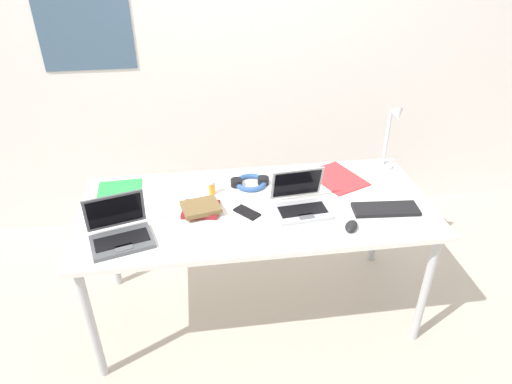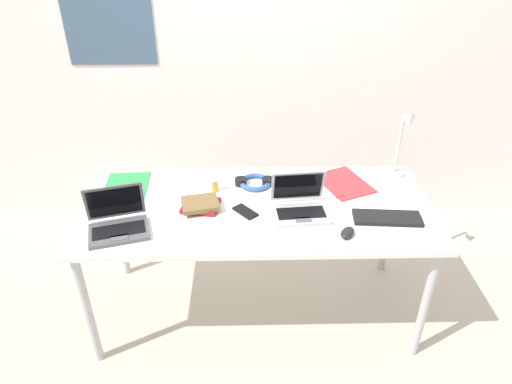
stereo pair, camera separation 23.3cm
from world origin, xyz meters
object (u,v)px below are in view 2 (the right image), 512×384
(computer_mouse, at_px, (347,233))
(external_keyboard, at_px, (387,218))
(laptop_front_left, at_px, (300,205))
(laptop_back_left, at_px, (118,222))
(desk_lamp, at_px, (401,145))
(book_stack, at_px, (200,205))
(pill_bottle, at_px, (215,185))
(headphones, at_px, (254,182))
(paper_folder_back_left, at_px, (126,187))
(paper_folder_near_lamp, at_px, (344,183))
(cell_phone, at_px, (245,212))

(computer_mouse, bearing_deg, external_keyboard, 61.95)
(laptop_front_left, relative_size, laptop_back_left, 0.89)
(desk_lamp, distance_m, laptop_front_left, 0.69)
(book_stack, bearing_deg, pill_bottle, 68.45)
(desk_lamp, bearing_deg, book_stack, -164.62)
(computer_mouse, bearing_deg, headphones, 164.43)
(headphones, height_order, pill_bottle, pill_bottle)
(computer_mouse, bearing_deg, book_stack, -166.70)
(laptop_back_left, distance_m, headphones, 0.77)
(paper_folder_back_left, bearing_deg, laptop_front_left, -15.75)
(desk_lamp, relative_size, headphones, 1.87)
(headphones, relative_size, paper_folder_back_left, 0.69)
(pill_bottle, bearing_deg, laptop_back_left, -142.33)
(pill_bottle, height_order, paper_folder_near_lamp, pill_bottle)
(computer_mouse, bearing_deg, laptop_back_left, -151.24)
(paper_folder_back_left, bearing_deg, cell_phone, -21.42)
(desk_lamp, height_order, paper_folder_near_lamp, desk_lamp)
(cell_phone, bearing_deg, computer_mouse, -63.20)
(computer_mouse, height_order, headphones, headphones)
(laptop_front_left, relative_size, external_keyboard, 0.87)
(cell_phone, distance_m, paper_folder_back_left, 0.70)
(laptop_back_left, height_order, headphones, laptop_back_left)
(desk_lamp, distance_m, cell_phone, 0.94)
(laptop_front_left, height_order, headphones, laptop_front_left)
(paper_folder_near_lamp, bearing_deg, book_stack, -163.68)
(pill_bottle, distance_m, paper_folder_near_lamp, 0.71)
(headphones, bearing_deg, paper_folder_near_lamp, -0.20)
(headphones, xyz_separation_m, paper_folder_back_left, (-0.70, -0.02, -0.01))
(desk_lamp, xyz_separation_m, cell_phone, (-0.86, -0.34, -0.19))
(paper_folder_near_lamp, xyz_separation_m, paper_folder_back_left, (-1.20, -0.01, 0.00))
(headphones, distance_m, pill_bottle, 0.22)
(paper_folder_near_lamp, bearing_deg, computer_mouse, -98.62)
(desk_lamp, height_order, cell_phone, desk_lamp)
(laptop_back_left, xyz_separation_m, paper_folder_back_left, (-0.05, 0.39, -0.04))
(cell_phone, relative_size, paper_folder_back_left, 0.44)
(laptop_front_left, xyz_separation_m, cell_phone, (-0.27, 0.01, -0.04))
(desk_lamp, distance_m, headphones, 0.83)
(laptop_back_left, distance_m, book_stack, 0.41)
(headphones, distance_m, paper_folder_back_left, 0.70)
(external_keyboard, xyz_separation_m, pill_bottle, (-0.86, 0.29, 0.03))
(laptop_front_left, xyz_separation_m, laptop_back_left, (-0.88, -0.13, 0.00))
(computer_mouse, bearing_deg, paper_folder_back_left, -169.57)
(desk_lamp, xyz_separation_m, external_keyboard, (-0.16, -0.42, -0.19))
(external_keyboard, xyz_separation_m, paper_folder_back_left, (-1.35, 0.33, -0.01))
(pill_bottle, bearing_deg, desk_lamp, 7.43)
(laptop_back_left, height_order, cell_phone, laptop_back_left)
(laptop_front_left, bearing_deg, headphones, 128.80)
(cell_phone, xyz_separation_m, paper_folder_near_lamp, (0.55, 0.27, -0.00))
(headphones, bearing_deg, external_keyboard, -28.38)
(cell_phone, relative_size, paper_folder_near_lamp, 0.44)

